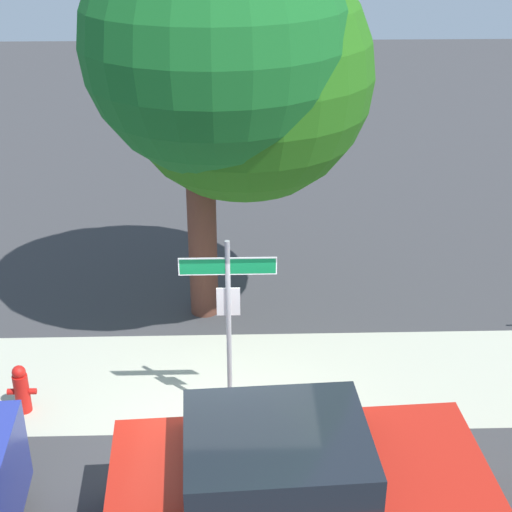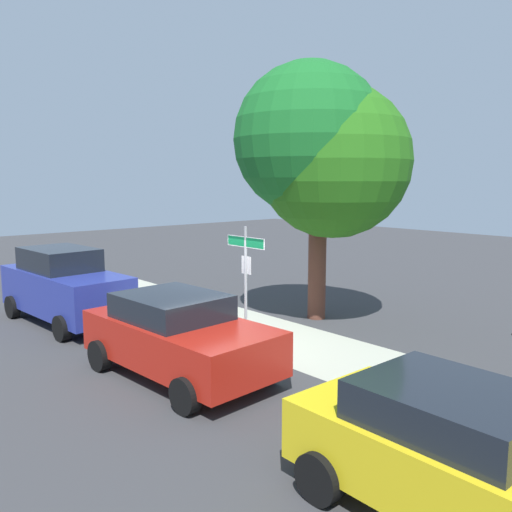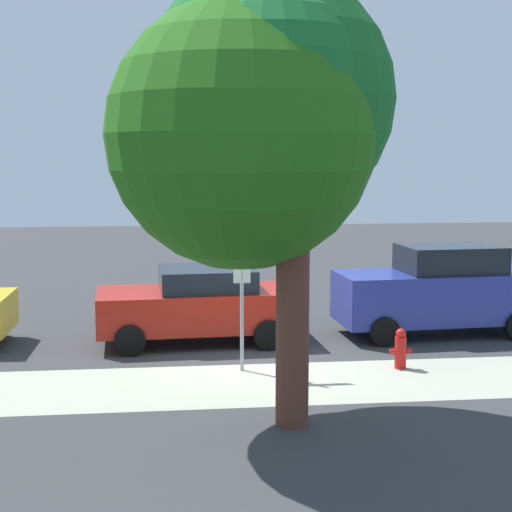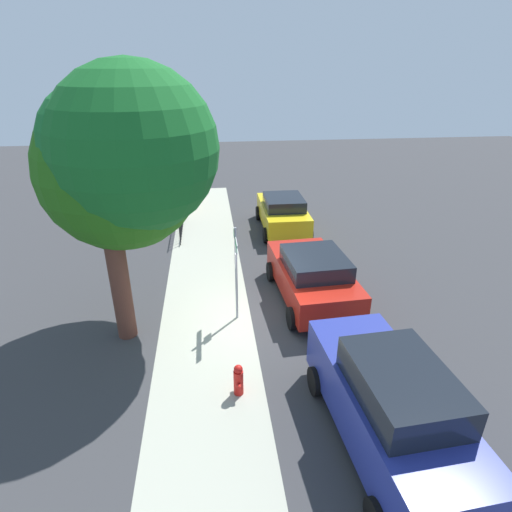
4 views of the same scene
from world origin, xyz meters
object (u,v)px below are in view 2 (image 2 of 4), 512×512
(car_blue, at_px, (64,286))
(car_red, at_px, (178,335))
(car_yellow, at_px, (465,457))
(street_sign, at_px, (246,265))
(fire_hydrant, at_px, (182,304))
(shade_tree, at_px, (323,149))

(car_blue, bearing_deg, car_red, -2.67)
(car_blue, height_order, car_red, car_blue)
(car_blue, height_order, car_yellow, car_blue)
(street_sign, distance_m, car_blue, 5.43)
(car_yellow, distance_m, fire_hydrant, 10.16)
(shade_tree, relative_size, car_red, 1.59)
(street_sign, relative_size, car_yellow, 0.69)
(car_yellow, bearing_deg, shade_tree, 143.14)
(car_blue, bearing_deg, street_sign, 23.88)
(shade_tree, relative_size, car_yellow, 1.68)
(street_sign, relative_size, shade_tree, 0.41)
(car_blue, relative_size, car_red, 1.08)
(car_blue, relative_size, car_yellow, 1.14)
(car_blue, distance_m, car_red, 5.49)
(car_yellow, bearing_deg, car_red, 179.13)
(shade_tree, distance_m, fire_hydrant, 5.81)
(shade_tree, distance_m, car_yellow, 9.31)
(car_red, xyz_separation_m, car_yellow, (6.00, -0.16, -0.03))
(fire_hydrant, bearing_deg, car_yellow, -15.65)
(shade_tree, height_order, car_red, shade_tree)
(fire_hydrant, bearing_deg, car_blue, -122.67)
(street_sign, relative_size, car_red, 0.65)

